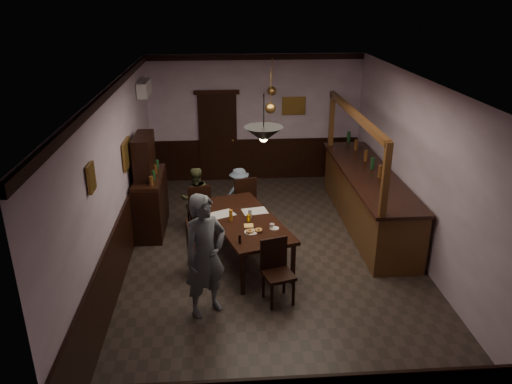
{
  "coord_description": "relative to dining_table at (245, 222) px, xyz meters",
  "views": [
    {
      "loc": [
        -0.83,
        -7.57,
        4.32
      ],
      "look_at": [
        -0.26,
        0.24,
        1.15
      ],
      "focal_mm": 35.0,
      "sensor_mm": 36.0,
      "label": 1
    }
  ],
  "objects": [
    {
      "name": "soda_can",
      "position": [
        0.05,
        -0.11,
        0.12
      ],
      "size": [
        0.07,
        0.07,
        0.12
      ],
      "primitive_type": "cylinder",
      "color": "yellow",
      "rests_on": "dining_table"
    },
    {
      "name": "pastry_ring_a",
      "position": [
        0.05,
        -0.55,
        0.1
      ],
      "size": [
        0.13,
        0.13,
        0.04
      ],
      "primitive_type": "torus",
      "color": "#C68C47",
      "rests_on": "pastry_plate"
    },
    {
      "name": "pendant_brass_far",
      "position": [
        0.76,
        3.18,
        1.61
      ],
      "size": [
        0.2,
        0.2,
        0.81
      ],
      "color": "#BF8C3F",
      "rests_on": "ground"
    },
    {
      "name": "napkin",
      "position": [
        0.05,
        -0.27,
        0.07
      ],
      "size": [
        0.19,
        0.19,
        0.0
      ],
      "primitive_type": "cube",
      "rotation": [
        0.0,
        0.0,
        0.3
      ],
      "color": "#EFBB58",
      "rests_on": "dining_table"
    },
    {
      "name": "ac_unit",
      "position": [
        -1.92,
        2.86,
        1.76
      ],
      "size": [
        0.2,
        0.85,
        0.3
      ],
      "color": "white",
      "rests_on": "ground"
    },
    {
      "name": "coffee_cup",
      "position": [
        0.41,
        -0.41,
        0.11
      ],
      "size": [
        0.1,
        0.1,
        0.07
      ],
      "primitive_type": "imported",
      "rotation": [
        0.0,
        0.0,
        0.3
      ],
      "color": "white",
      "rests_on": "saucer"
    },
    {
      "name": "person_seated_left",
      "position": [
        -0.89,
        1.35,
        -0.08
      ],
      "size": [
        0.7,
        0.62,
        1.21
      ],
      "primitive_type": "imported",
      "rotation": [
        0.0,
        0.0,
        3.47
      ],
      "color": "#505432",
      "rests_on": "ground"
    },
    {
      "name": "newspaper_left",
      "position": [
        -0.39,
        0.2,
        0.07
      ],
      "size": [
        0.51,
        0.45,
        0.01
      ],
      "primitive_type": "cube",
      "rotation": [
        0.0,
        0.0,
        0.44
      ],
      "color": "silver",
      "rests_on": "dining_table"
    },
    {
      "name": "picture_left_small",
      "position": [
        -2.0,
        -1.64,
        1.46
      ],
      "size": [
        0.04,
        0.28,
        0.36
      ],
      "color": "olive",
      "rests_on": "ground"
    },
    {
      "name": "pendant_iron",
      "position": [
        0.24,
        -0.76,
        1.74
      ],
      "size": [
        0.56,
        0.56,
        0.69
      ],
      "color": "black",
      "rests_on": "ground"
    },
    {
      "name": "picture_left_large",
      "position": [
        -2.0,
        0.76,
        1.01
      ],
      "size": [
        0.04,
        0.62,
        0.48
      ],
      "color": "olive",
      "rests_on": "ground"
    },
    {
      "name": "door_back",
      "position": [
        -0.44,
        3.91,
        0.36
      ],
      "size": [
        0.9,
        0.06,
        2.1
      ],
      "primitive_type": "cube",
      "color": "black",
      "rests_on": "ground"
    },
    {
      "name": "dining_table",
      "position": [
        0.0,
        0.0,
        0.0
      ],
      "size": [
        1.61,
        2.4,
        0.75
      ],
      "rotation": [
        0.0,
        0.0,
        0.3
      ],
      "color": "black",
      "rests_on": "ground"
    },
    {
      "name": "chair_far_right",
      "position": [
        0.05,
        1.34,
        -0.13
      ],
      "size": [
        0.53,
        0.53,
        1.01
      ],
      "rotation": [
        0.0,
        0.0,
        3.38
      ],
      "color": "black",
      "rests_on": "ground"
    },
    {
      "name": "pastry_ring_b",
      "position": [
        0.19,
        -0.51,
        0.1
      ],
      "size": [
        0.13,
        0.13,
        0.04
      ],
      "primitive_type": "torus",
      "color": "#C68C47",
      "rests_on": "pastry_plate"
    },
    {
      "name": "sideboard",
      "position": [
        -1.75,
        1.26,
        0.07
      ],
      "size": [
        0.51,
        1.43,
        1.88
      ],
      "color": "black",
      "rests_on": "ground"
    },
    {
      "name": "picture_back",
      "position": [
        1.36,
        3.92,
        1.11
      ],
      "size": [
        0.55,
        0.04,
        0.42
      ],
      "color": "olive",
      "rests_on": "ground"
    },
    {
      "name": "person_seated_right",
      "position": [
        -0.03,
        1.61,
        -0.14
      ],
      "size": [
        0.78,
        0.56,
        1.09
      ],
      "primitive_type": "imported",
      "rotation": [
        0.0,
        0.0,
        3.39
      ],
      "color": "slate",
      "rests_on": "ground"
    },
    {
      "name": "newspaper_right",
      "position": [
        0.18,
        0.29,
        0.07
      ],
      "size": [
        0.47,
        0.38,
        0.01
      ],
      "primitive_type": "cube",
      "rotation": [
        0.0,
        0.0,
        0.2
      ],
      "color": "silver",
      "rests_on": "dining_table"
    },
    {
      "name": "water_glass",
      "position": [
        0.08,
        0.03,
        0.14
      ],
      "size": [
        0.06,
        0.06,
        0.15
      ],
      "primitive_type": "cylinder",
      "color": "silver",
      "rests_on": "dining_table"
    },
    {
      "name": "room",
      "position": [
        0.46,
        -0.04,
        0.81
      ],
      "size": [
        5.01,
        8.01,
        3.01
      ],
      "color": "#2D2621",
      "rests_on": "ground"
    },
    {
      "name": "beer_glass",
      "position": [
        -0.24,
        -0.07,
        0.16
      ],
      "size": [
        0.06,
        0.06,
        0.2
      ],
      "primitive_type": "cylinder",
      "color": "#BF721E",
      "rests_on": "dining_table"
    },
    {
      "name": "chair_side",
      "position": [
        -0.83,
        -0.46,
        -0.18
      ],
      "size": [
        0.45,
        0.45,
        0.92
      ],
      "rotation": [
        0.0,
        0.0,
        1.72
      ],
      "color": "black",
      "rests_on": "ground"
    },
    {
      "name": "pepper_mill",
      "position": [
        -0.12,
        -0.87,
        0.13
      ],
      "size": [
        0.04,
        0.04,
        0.14
      ],
      "primitive_type": "cylinder",
      "color": "black",
      "rests_on": "dining_table"
    },
    {
      "name": "bar_counter",
      "position": [
        2.45,
        1.19,
        -0.1
      ],
      "size": [
        0.95,
        4.08,
        2.29
      ],
      "color": "#452512",
      "rests_on": "ground"
    },
    {
      "name": "person_standing",
      "position": [
        -0.63,
        -1.51,
        0.22
      ],
      "size": [
        0.79,
        0.73,
        1.82
      ],
      "primitive_type": "imported",
      "rotation": [
        0.0,
        0.0,
        0.6
      ],
      "color": "slate",
      "rests_on": "ground"
    },
    {
      "name": "chair_near",
      "position": [
        0.4,
        -1.26,
        -0.15
      ],
      "size": [
        0.52,
        0.52,
        0.97
      ],
      "rotation": [
        0.0,
        0.0,
        0.29
      ],
      "color": "black",
      "rests_on": "ground"
    },
    {
      "name": "saucer",
      "position": [
        0.45,
        -0.41,
        0.07
      ],
      "size": [
        0.15,
        0.15,
        0.01
      ],
      "primitive_type": "cylinder",
      "color": "white",
      "rests_on": "dining_table"
    },
    {
      "name": "pastry_plate",
      "position": [
        0.07,
        -0.52,
        0.07
      ],
      "size": [
        0.22,
        0.22,
        0.01
      ],
      "primitive_type": "cylinder",
      "color": "white",
      "rests_on": "dining_table"
    },
    {
      "name": "chair_far_left",
      "position": [
        -0.82,
        1.08,
        -0.15
      ],
      "size": [
        0.51,
        0.51,
        0.98
      ],
      "rotation": [
        0.0,
        0.0,
        3.36
      ],
      "color": "black",
      "rests_on": "ground"
    },
    {
      "name": "pendant_brass_mid",
      "position": [
        0.56,
        1.47,
        1.61
      ],
      "size": [
        0.2,
        0.2,
        0.81
      ],
      "color": "#BF8C3F",
      "rests_on": "ground"
    }
  ]
}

